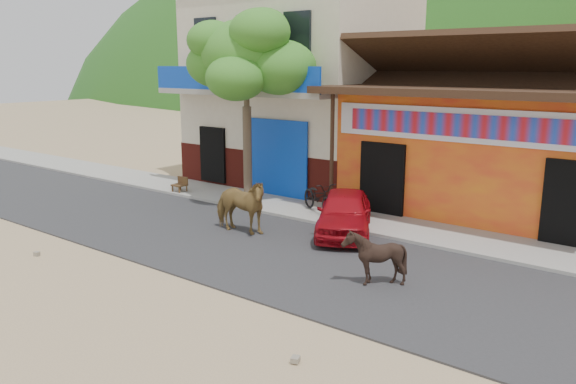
% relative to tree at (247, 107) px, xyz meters
% --- Properties ---
extents(ground, '(120.00, 120.00, 0.00)m').
position_rel_tree_xyz_m(ground, '(4.60, -5.80, -3.12)').
color(ground, '#9E825B').
rests_on(ground, ground).
extents(road, '(60.00, 5.00, 0.04)m').
position_rel_tree_xyz_m(road, '(4.60, -3.30, -3.10)').
color(road, '#28282B').
rests_on(road, ground).
extents(sidewalk, '(60.00, 2.00, 0.12)m').
position_rel_tree_xyz_m(sidewalk, '(4.60, 0.20, -3.06)').
color(sidewalk, gray).
rests_on(sidewalk, ground).
extents(dance_club, '(8.00, 6.00, 3.60)m').
position_rel_tree_xyz_m(dance_club, '(6.60, 4.20, -1.32)').
color(dance_club, orange).
rests_on(dance_club, ground).
extents(cafe_building, '(7.00, 6.00, 7.00)m').
position_rel_tree_xyz_m(cafe_building, '(-0.90, 4.20, 0.38)').
color(cafe_building, beige).
rests_on(cafe_building, ground).
extents(tree, '(3.00, 3.00, 6.00)m').
position_rel_tree_xyz_m(tree, '(0.00, 0.00, 0.00)').
color(tree, '#2D721E').
rests_on(tree, sidewalk).
extents(cow_tan, '(1.83, 0.98, 1.48)m').
position_rel_tree_xyz_m(cow_tan, '(2.07, -2.69, -2.34)').
color(cow_tan, olive).
rests_on(cow_tan, road).
extents(cow_dark, '(1.10, 0.99, 1.15)m').
position_rel_tree_xyz_m(cow_dark, '(6.64, -3.72, -2.50)').
color(cow_dark, black).
rests_on(cow_dark, road).
extents(red_car, '(2.81, 3.63, 1.15)m').
position_rel_tree_xyz_m(red_car, '(4.29, -1.05, -2.50)').
color(red_car, '#A00B14').
rests_on(red_car, road).
extents(scooter, '(1.88, 1.41, 0.94)m').
position_rel_tree_xyz_m(scooter, '(2.72, 0.04, -2.53)').
color(scooter, black).
rests_on(scooter, sidewalk).
extents(cafe_chair_left, '(0.47, 0.47, 0.92)m').
position_rel_tree_xyz_m(cafe_chair_left, '(-2.72, -0.50, -2.54)').
color(cafe_chair_left, '#4E2F1A').
rests_on(cafe_chair_left, sidewalk).
extents(cafe_chair_right, '(0.45, 0.45, 0.91)m').
position_rel_tree_xyz_m(cafe_chair_right, '(-2.70, -0.50, -2.55)').
color(cafe_chair_right, '#4B3219').
rests_on(cafe_chair_right, sidewalk).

